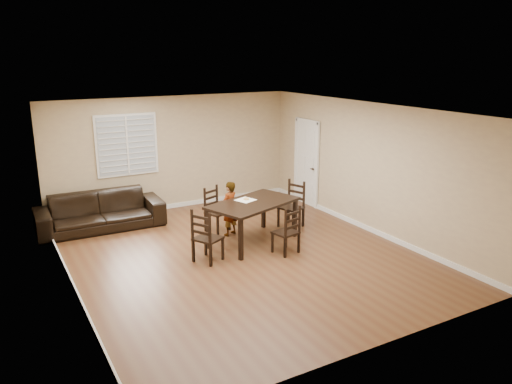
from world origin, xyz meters
The scene contains 11 objects.
ground centered at (0.00, 0.00, 0.00)m, with size 7.00×7.00×0.00m, color #56361D.
room centered at (0.04, 0.18, 1.81)m, with size 6.04×7.04×2.72m.
dining_table centered at (0.52, 0.51, 0.75)m, with size 2.02×1.54×0.84m.
chair_near centered at (0.15, 1.56, 0.43)m, with size 0.55×0.53×0.95m.
chair_far centered at (0.82, -0.37, 0.42)m, with size 0.49×0.47×0.93m.
chair_left centered at (-0.74, 0.04, 0.45)m, with size 0.58×0.60×1.00m.
chair_right centered at (1.80, 0.96, 0.46)m, with size 0.56×0.57×1.01m.
child centered at (0.31, 1.12, 0.57)m, with size 0.42×0.27×1.14m, color gray.
napkin centered at (0.46, 0.70, 0.84)m, with size 0.33×0.33×0.00m, color silver.
donut centered at (0.48, 0.70, 0.86)m, with size 0.11×0.11×0.04m.
sofa centered at (-1.93, 2.83, 0.38)m, with size 2.62×1.02×0.77m, color black.
Camera 1 is at (-4.00, -7.67, 3.64)m, focal length 35.00 mm.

